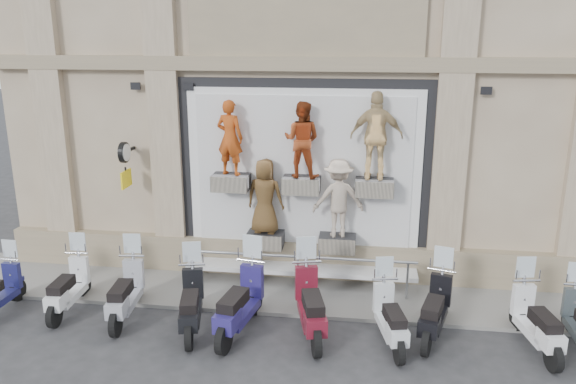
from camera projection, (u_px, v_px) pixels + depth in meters
The scene contains 14 objects.
ground at pixel (284, 344), 10.22m from camera, with size 90.00×90.00×0.00m, color #2E2E30.
sidewalk at pixel (298, 292), 12.21m from camera, with size 16.00×2.20×0.08m, color gray.
building at pixel (321, 13), 15.26m from camera, with size 14.00×8.60×12.00m, color tan, non-canonical shape.
shop_vitrine at pixel (308, 179), 12.16m from camera, with size 5.60×0.86×4.30m.
guard_rail at pixel (298, 276), 12.00m from camera, with size 5.06×0.10×0.93m, color #9EA0A5, non-canonical shape.
clock_sign_bracket at pixel (125, 159), 12.33m from camera, with size 0.10×0.80×1.02m.
scooter_b at pixel (67, 277), 11.26m from camera, with size 0.53×1.82×1.48m, color silver, non-canonical shape.
scooter_c at pixel (125, 282), 10.95m from camera, with size 0.56×1.91×1.55m, color #9799A3, non-canonical shape.
scooter_d at pixel (191, 293), 10.51m from camera, with size 0.56×1.91×1.56m, color black, non-canonical shape.
scooter_e at pixel (240, 291), 10.40m from camera, with size 0.61×2.10×1.71m, color navy, non-canonical shape.
scooter_f at pixel (311, 293), 10.34m from camera, with size 0.61×2.09×1.70m, color maroon, non-canonical shape.
scooter_g at pixel (391, 307), 10.05m from camera, with size 0.52×1.80×1.46m, color silver, non-canonical shape.
scooter_h at pixel (436, 298), 10.27m from camera, with size 0.56×1.93×1.57m, color black, non-canonical shape.
scooter_i at pixel (538, 310), 9.86m from camera, with size 0.55×1.88×1.53m, color silver, non-canonical shape.
Camera 1 is at (1.32, -8.98, 5.44)m, focal length 35.00 mm.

